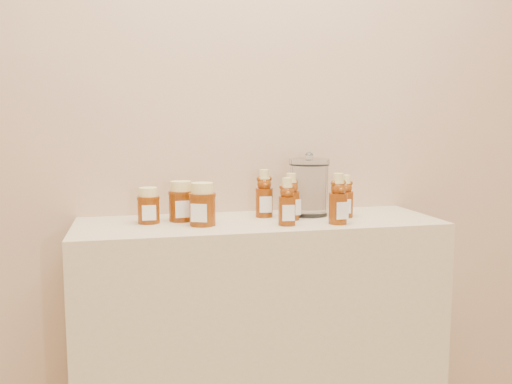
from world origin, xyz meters
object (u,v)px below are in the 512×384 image
object	(u,v)px
bear_bottle_front_left	(287,199)
display_table	(259,350)
honey_jar_left	(149,205)
glass_canister	(309,185)
bear_bottle_back_left	(264,190)

from	to	relation	value
bear_bottle_front_left	display_table	bearing A→B (deg)	129.39
display_table	honey_jar_left	bearing A→B (deg)	174.22
display_table	glass_canister	distance (m)	0.59
bear_bottle_back_left	honey_jar_left	distance (m)	0.39
honey_jar_left	glass_canister	xyz separation A→B (m)	(0.55, 0.03, 0.05)
honey_jar_left	display_table	bearing A→B (deg)	-5.89
honey_jar_left	bear_bottle_front_left	bearing A→B (deg)	-17.67
bear_bottle_back_left	glass_canister	bearing A→B (deg)	2.46
bear_bottle_front_left	glass_canister	bearing A→B (deg)	57.59
bear_bottle_back_left	display_table	bearing A→B (deg)	-111.59
bear_bottle_back_left	honey_jar_left	size ratio (longest dim) A/B	1.60
bear_bottle_back_left	bear_bottle_front_left	world-z (taller)	bear_bottle_back_left
display_table	bear_bottle_back_left	bearing A→B (deg)	64.37
display_table	honey_jar_left	distance (m)	0.62
display_table	glass_canister	size ratio (longest dim) A/B	5.55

